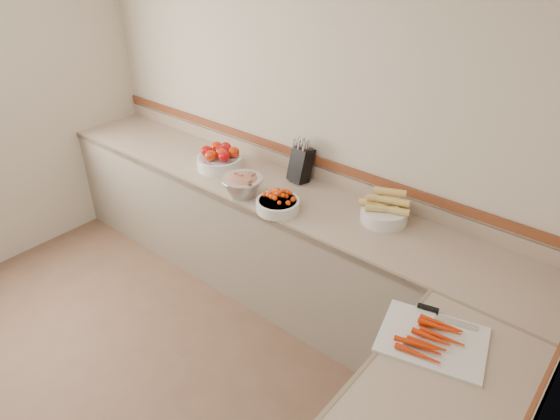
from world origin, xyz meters
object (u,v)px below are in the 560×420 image
Objects in this scene: corn_bowl at (385,211)px; knife_block at (301,163)px; cutting_board at (432,338)px; cherry_tomato_bowl at (278,203)px; rhubarb_bowl at (242,184)px; tomato_bowl at (220,158)px.

knife_block is at bearing 172.18° from corn_bowl.
cherry_tomato_bowl is at bearing 160.89° from cutting_board.
rhubarb_bowl is 0.53× the size of cutting_board.
rhubarb_bowl is at bearing 164.44° from cutting_board.
rhubarb_bowl is 1.67m from cutting_board.
knife_block reaches higher than cherry_tomato_bowl.
cherry_tomato_bowl is (0.14, -0.43, -0.08)m from knife_block.
cherry_tomato_bowl is at bearing -15.40° from tomato_bowl.
knife_block is 1.16× the size of cherry_tomato_bowl.
rhubarb_bowl is (-0.92, -0.33, 0.01)m from corn_bowl.
knife_block is at bearing 148.54° from cutting_board.
rhubarb_bowl is at bearing -25.53° from tomato_bowl.
tomato_bowl is 1.21× the size of rhubarb_bowl.
cutting_board is at bearing -19.11° from cherry_tomato_bowl.
knife_block is at bearing 108.50° from cherry_tomato_bowl.
rhubarb_bowl is (0.43, -0.20, 0.01)m from tomato_bowl.
cutting_board is at bearing -31.46° from knife_block.
corn_bowl is 0.61× the size of cutting_board.
corn_bowl is at bearing 131.65° from cutting_board.
knife_block is 0.46m from cherry_tomato_bowl.
corn_bowl is at bearing -7.82° from knife_block.
tomato_bowl is at bearing 162.23° from cutting_board.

